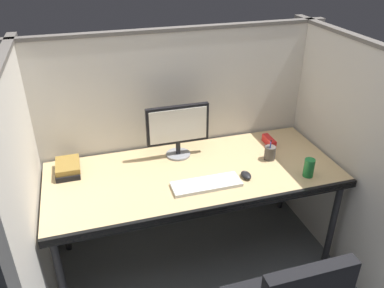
# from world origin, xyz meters

# --- Properties ---
(ground_plane) EXTENTS (8.00, 8.00, 0.00)m
(ground_plane) POSITION_xyz_m (0.00, 0.00, 0.00)
(ground_plane) COLOR #4C5156
(cubicle_partition_rear) EXTENTS (2.21, 0.06, 1.57)m
(cubicle_partition_rear) POSITION_xyz_m (0.00, 0.74, 0.79)
(cubicle_partition_rear) COLOR beige
(cubicle_partition_rear) RESTS_ON ground
(cubicle_partition_left) EXTENTS (0.06, 1.41, 1.57)m
(cubicle_partition_left) POSITION_xyz_m (-0.99, 0.20, 0.79)
(cubicle_partition_left) COLOR beige
(cubicle_partition_left) RESTS_ON ground
(cubicle_partition_right) EXTENTS (0.06, 1.41, 1.57)m
(cubicle_partition_right) POSITION_xyz_m (0.99, 0.20, 0.79)
(cubicle_partition_right) COLOR beige
(cubicle_partition_right) RESTS_ON ground
(desk) EXTENTS (1.90, 0.80, 0.74)m
(desk) POSITION_xyz_m (0.00, 0.29, 0.69)
(desk) COLOR tan
(desk) RESTS_ON ground
(monitor_center) EXTENTS (0.43, 0.17, 0.37)m
(monitor_center) POSITION_xyz_m (-0.04, 0.53, 0.96)
(monitor_center) COLOR gray
(monitor_center) RESTS_ON desk
(keyboard_main) EXTENTS (0.43, 0.15, 0.02)m
(keyboard_main) POSITION_xyz_m (0.03, 0.13, 0.75)
(keyboard_main) COLOR silver
(keyboard_main) RESTS_ON desk
(computer_mouse) EXTENTS (0.06, 0.10, 0.04)m
(computer_mouse) POSITION_xyz_m (0.30, 0.14, 0.76)
(computer_mouse) COLOR black
(computer_mouse) RESTS_ON desk
(red_stapler) EXTENTS (0.04, 0.15, 0.06)m
(red_stapler) POSITION_xyz_m (0.63, 0.49, 0.77)
(red_stapler) COLOR red
(red_stapler) RESTS_ON desk
(soda_can) EXTENTS (0.07, 0.07, 0.12)m
(soda_can) POSITION_xyz_m (0.68, 0.04, 0.80)
(soda_can) COLOR #197233
(soda_can) RESTS_ON desk
(book_stack) EXTENTS (0.15, 0.22, 0.07)m
(book_stack) POSITION_xyz_m (-0.79, 0.52, 0.78)
(book_stack) COLOR black
(book_stack) RESTS_ON desk
(pen_cup) EXTENTS (0.08, 0.08, 0.15)m
(pen_cup) POSITION_xyz_m (0.54, 0.31, 0.79)
(pen_cup) COLOR #4C4742
(pen_cup) RESTS_ON desk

